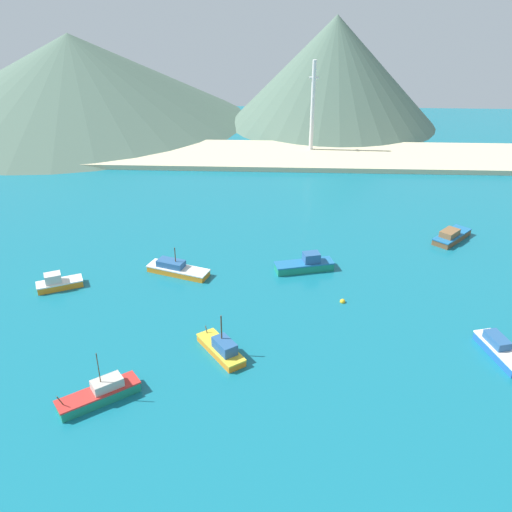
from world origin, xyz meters
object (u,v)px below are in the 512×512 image
Objects in this scene: fishing_boat_5 at (451,236)px; fishing_boat_7 at (177,269)px; fishing_boat_1 at (500,350)px; radio_tower at (313,107)px; fishing_boat_0 at (58,283)px; fishing_boat_3 at (305,265)px; buoy_0 at (343,302)px; fishing_boat_2 at (100,394)px; fishing_boat_6 at (222,349)px.

fishing_boat_7 is (-47.95, -14.55, -0.04)m from fishing_boat_5.
fishing_boat_1 is 1.02× the size of fishing_boat_5.
radio_tower is (24.49, 66.34, 11.37)m from fishing_boat_7.
fishing_boat_3 reaches higher than fishing_boat_0.
fishing_boat_0 is 9.06× the size of buoy_0.
fishing_boat_3 is 0.42× the size of radio_tower.
fishing_boat_2 is (-48.86, -10.61, 0.05)m from fishing_boat_1.
fishing_boat_7 is at bearing -110.26° from radio_tower.
fishing_boat_1 is at bearing -32.16° from buoy_0.
fishing_boat_1 is 22.40m from buoy_0.
fishing_boat_6 is (-11.48, -23.17, -0.07)m from fishing_boat_3.
fishing_boat_2 reaches higher than buoy_0.
fishing_boat_5 is (65.54, 20.02, -0.07)m from fishing_boat_0.
fishing_boat_6 reaches higher than buoy_0.
fishing_boat_6 is 10.34× the size of buoy_0.
fishing_boat_0 is 0.73× the size of fishing_boat_3.
fishing_boat_5 is 50.11m from fishing_boat_7.
fishing_boat_2 reaches higher than fishing_boat_7.
buoy_0 is (-18.96, 11.92, -0.75)m from fishing_boat_1.
radio_tower reaches higher than fishing_boat_2.
fishing_boat_2 is 37.45m from buoy_0.
fishing_boat_2 is 0.86× the size of fishing_boat_7.
fishing_boat_3 is 25.86m from fishing_boat_6.
fishing_boat_5 is (26.96, 12.49, -0.16)m from fishing_boat_3.
fishing_boat_5 is (51.61, 44.80, -0.09)m from fishing_boat_2.
fishing_boat_1 reaches higher than fishing_boat_5.
fishing_boat_0 is 0.30× the size of radio_tower.
fishing_boat_1 is at bearing -94.61° from fishing_boat_5.
fishing_boat_0 is at bearing 177.05° from buoy_0.
fishing_boat_1 is at bearing -41.89° from fishing_boat_3.
fishing_boat_5 is 57.98m from radio_tower.
fishing_boat_3 reaches higher than fishing_boat_1.
fishing_boat_3 is at bearing 11.05° from fishing_boat_0.
fishing_boat_1 is 1.08× the size of fishing_boat_6.
fishing_boat_3 is 29.71m from fishing_boat_5.
fishing_boat_2 is at bearing -145.22° from fishing_boat_6.
buoy_0 is at bearing 38.65° from fishing_boat_6.
buoy_0 is at bearing 36.99° from fishing_boat_2.
fishing_boat_5 is 1.06× the size of fishing_boat_6.
buoy_0 is (26.24, -7.72, -0.67)m from fishing_boat_7.
fishing_boat_2 reaches higher than fishing_boat_3.
fishing_boat_0 reaches higher than fishing_boat_1.
fishing_boat_2 is 1.10× the size of fishing_boat_6.
radio_tower is at bearing 69.74° from fishing_boat_7.
fishing_boat_0 is at bearing -168.95° from fishing_boat_3.
fishing_boat_7 is at bearing -163.12° from fishing_boat_5.
fishing_boat_0 is 0.68× the size of fishing_boat_7.
fishing_boat_6 is 89.43m from radio_tower.
fishing_boat_5 is 52.43m from fishing_boat_6.
fishing_boat_6 is at bearing -141.35° from buoy_0.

